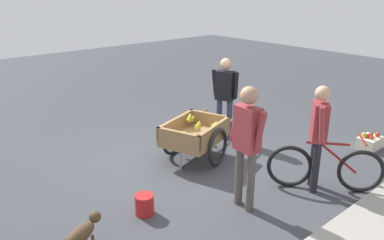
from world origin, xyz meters
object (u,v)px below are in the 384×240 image
Objects in this scene: vendor_person at (225,92)px; dog at (83,232)px; cyclist_person at (319,129)px; fruit_cart at (195,136)px; apple_crate at (369,142)px; plastic_bucket at (144,205)px; bystander_person at (247,137)px; bicycle at (325,167)px.

vendor_person is 2.53× the size of dog.
cyclist_person is 3.40m from dog.
fruit_cart is 2.91× the size of dog.
fruit_cart is 1.25m from vendor_person.
apple_crate is at bearing 127.77° from vendor_person.
fruit_cart is 6.53× the size of plastic_bucket.
dog is 0.37× the size of bystander_person.
plastic_bucket is at bearing -33.35° from bystander_person.
bystander_person is (1.57, 1.94, 0.08)m from vendor_person.
cyclist_person is at bearing 164.98° from dog.
cyclist_person is at bearing 154.82° from plastic_bucket.
bicycle reaches higher than fruit_cart.
dog is (3.22, -0.86, -0.66)m from cyclist_person.
plastic_bucket is 4.43m from apple_crate.
bicycle is (-0.75, 2.01, -0.08)m from fruit_cart.
plastic_bucket is (2.36, -1.18, -0.21)m from bicycle.
fruit_cart is at bearing -69.48° from bicycle.
fruit_cart is 1.83m from plastic_bucket.
bicycle is (0.33, 2.38, -0.58)m from vendor_person.
fruit_cart is 1.74m from bystander_person.
dog reaches higher than apple_crate.
fruit_cart is 1.07× the size of bystander_person.
bystander_person is (-2.07, 0.54, 0.75)m from dog.
plastic_bucket is at bearing -26.58° from bicycle.
bystander_person is (0.49, 1.56, 0.58)m from fruit_cart.
bicycle is at bearing 82.11° from vendor_person.
bicycle reaches higher than dog.
cyclist_person is at bearing 109.08° from fruit_cart.
vendor_person reaches higher than cyclist_person.
cyclist_person reaches higher than bicycle.
apple_crate is 3.34m from bystander_person.
dog reaches higher than plastic_bucket.
apple_crate is at bearing 172.23° from dog.
bystander_person reaches higher than plastic_bucket.
vendor_person reaches higher than bicycle.
bicycle is at bearing 163.53° from dog.
dog is at bearing -16.47° from bicycle.
bystander_person is (1.14, -0.33, 0.09)m from cyclist_person.
vendor_person is 2.49m from bystander_person.
bicycle is 0.78× the size of bystander_person.
bystander_person reaches higher than dog.
apple_crate is (-2.07, -0.14, -0.81)m from cyclist_person.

